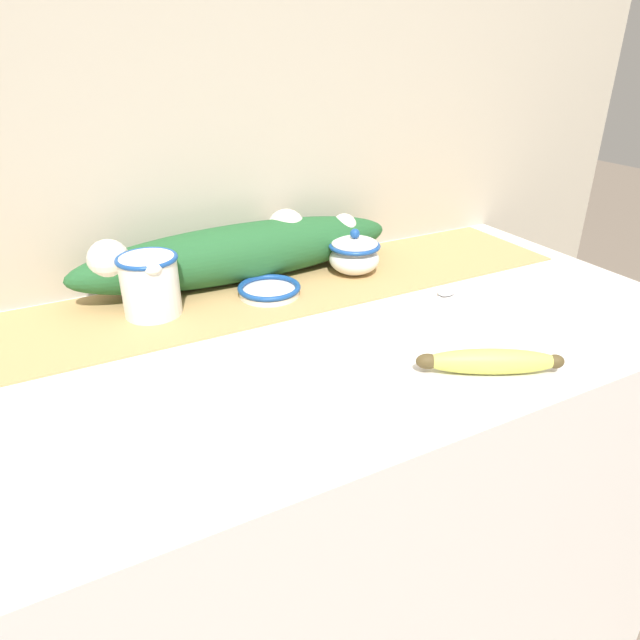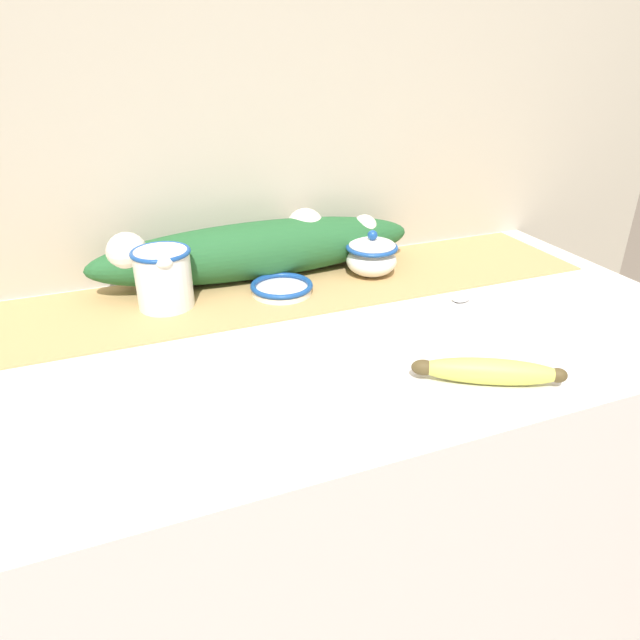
# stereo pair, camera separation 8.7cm
# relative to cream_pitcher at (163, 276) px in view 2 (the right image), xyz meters

# --- Properties ---
(countertop) EXTENTS (1.39, 0.67, 0.92)m
(countertop) POSITION_rel_cream_pitcher_xyz_m (0.20, -0.19, -0.52)
(countertop) COLOR silver
(countertop) RESTS_ON ground_plane
(back_wall) EXTENTS (2.19, 0.04, 2.40)m
(back_wall) POSITION_rel_cream_pitcher_xyz_m (0.20, 0.16, 0.22)
(back_wall) COLOR #B7AD99
(back_wall) RESTS_ON ground_plane
(table_runner) EXTENTS (1.28, 0.26, 0.00)m
(table_runner) POSITION_rel_cream_pitcher_xyz_m (0.20, -0.00, -0.06)
(table_runner) COLOR tan
(table_runner) RESTS_ON countertop
(cream_pitcher) EXTENTS (0.10, 0.12, 0.11)m
(cream_pitcher) POSITION_rel_cream_pitcher_xyz_m (0.00, 0.00, 0.00)
(cream_pitcher) COLOR white
(cream_pitcher) RESTS_ON countertop
(sugar_bowl) EXTENTS (0.10, 0.10, 0.09)m
(sugar_bowl) POSITION_rel_cream_pitcher_xyz_m (0.41, -0.00, -0.02)
(sugar_bowl) COLOR white
(sugar_bowl) RESTS_ON countertop
(small_dish) EXTENTS (0.12, 0.12, 0.02)m
(small_dish) POSITION_rel_cream_pitcher_xyz_m (0.21, -0.02, -0.05)
(small_dish) COLOR white
(small_dish) RESTS_ON countertop
(banana) EXTENTS (0.20, 0.13, 0.04)m
(banana) POSITION_rel_cream_pitcher_xyz_m (0.38, -0.42, -0.04)
(banana) COLOR #CCD156
(banana) RESTS_ON countertop
(spoon) EXTENTS (0.16, 0.06, 0.01)m
(spoon) POSITION_rel_cream_pitcher_xyz_m (0.50, -0.18, -0.06)
(spoon) COLOR silver
(spoon) RESTS_ON countertop
(poinsettia_garland) EXTENTS (0.66, 0.12, 0.12)m
(poinsettia_garland) POSITION_rel_cream_pitcher_xyz_m (0.19, 0.08, 0.00)
(poinsettia_garland) COLOR #235B2D
(poinsettia_garland) RESTS_ON countertop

